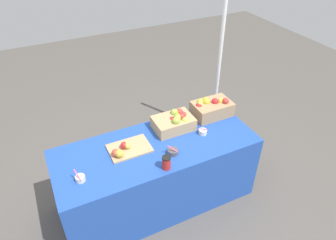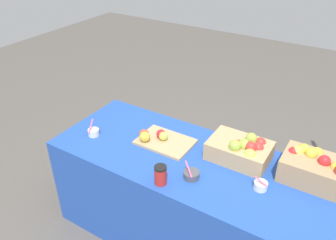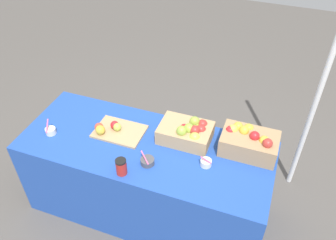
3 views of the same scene
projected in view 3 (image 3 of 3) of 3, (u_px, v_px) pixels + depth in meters
The scene contains 10 objects.
ground_plane at pixel (149, 205), 3.07m from camera, with size 10.00×10.00×0.00m, color #56514C.
table at pixel (147, 177), 2.83m from camera, with size 1.90×0.76×0.74m, color #234CAD.
apple_crate_left at pixel (249, 142), 2.49m from camera, with size 0.40×0.26×0.20m.
apple_crate_middle at pixel (187, 132), 2.59m from camera, with size 0.39×0.27×0.18m.
cutting_board_front at pixel (114, 130), 2.68m from camera, with size 0.38×0.27×0.09m.
sample_bowl_near at pixel (206, 163), 2.42m from camera, with size 0.08×0.08×0.09m.
sample_bowl_mid at pixel (51, 131), 2.67m from camera, with size 0.08×0.09×0.11m.
sample_bowl_far at pixel (147, 161), 2.43m from camera, with size 0.10×0.10×0.10m.
coffee_cup at pixel (121, 167), 2.34m from camera, with size 0.08×0.08×0.12m.
tent_pole at pixel (317, 97), 2.65m from camera, with size 0.04×0.04×1.95m, color white.
Camera 3 is at (0.80, -1.68, 2.56)m, focal length 37.22 mm.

